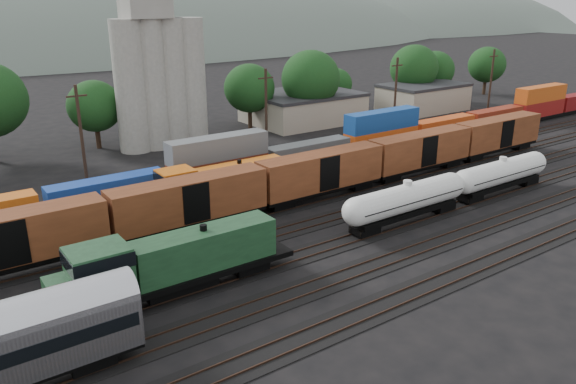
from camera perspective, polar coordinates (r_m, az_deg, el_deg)
ground at (r=52.82m, az=0.01°, el=-3.95°), size 600.00×600.00×0.00m
tracks at (r=52.80m, az=0.01°, el=-3.90°), size 180.00×33.20×0.20m
green_locomotive at (r=41.36m, az=-12.48°, el=-7.11°), size 18.52×3.27×4.90m
tank_car_a at (r=54.87m, az=11.94°, el=-0.75°), size 15.47×2.77×4.05m
tank_car_b at (r=66.21m, az=20.85°, el=1.80°), size 15.05×2.69×3.94m
orange_locomotive at (r=58.87m, az=-7.40°, el=0.96°), size 17.39×2.90×4.35m
boxcar_string at (r=49.69m, az=-17.98°, el=-2.60°), size 122.80×2.90×4.20m
container_wall at (r=65.02m, az=-6.19°, el=2.66°), size 165.60×2.60×5.80m
grain_silo at (r=82.40m, az=-12.98°, el=12.14°), size 13.40×5.00×29.00m
industrial_sheds at (r=84.51m, az=-10.24°, el=6.50°), size 119.38×17.26×5.10m
tree_band at (r=81.46m, az=-19.27°, el=8.80°), size 164.16×19.02×14.21m
utility_poles at (r=69.26m, az=-10.63°, el=6.77°), size 122.20×0.36×12.00m
distant_hills at (r=306.90m, az=-25.56°, el=9.70°), size 860.00×286.00×130.00m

